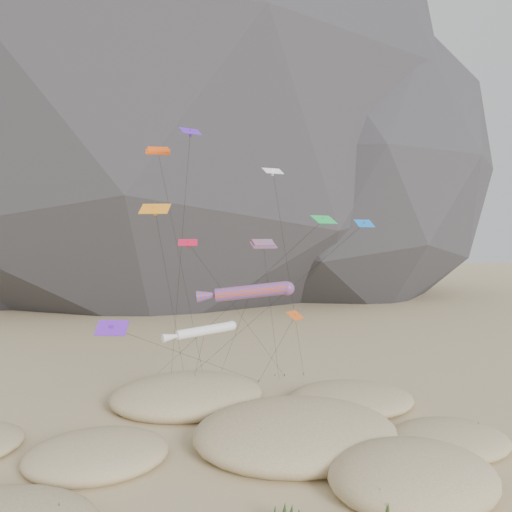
% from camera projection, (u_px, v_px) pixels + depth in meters
% --- Properties ---
extents(ground, '(500.00, 500.00, 0.00)m').
position_uv_depth(ground, '(264.00, 478.00, 36.19)').
color(ground, '#CCB789').
rests_on(ground, ground).
extents(rock_headland, '(226.37, 148.64, 177.50)m').
position_uv_depth(rock_headland, '(172.00, 53.00, 149.44)').
color(rock_headland, black).
rests_on(rock_headland, ground).
extents(dunes, '(51.77, 40.63, 4.10)m').
position_uv_depth(dunes, '(231.00, 439.00, 41.29)').
color(dunes, '#CCB789').
rests_on(dunes, ground).
extents(dune_grass, '(43.66, 29.28, 1.49)m').
position_uv_depth(dune_grass, '(248.00, 450.00, 38.98)').
color(dune_grass, black).
rests_on(dune_grass, ground).
extents(kite_stakes, '(20.93, 5.38, 0.30)m').
position_uv_depth(kite_stakes, '(222.00, 381.00, 60.23)').
color(kite_stakes, '#3F2D1E').
rests_on(kite_stakes, ground).
extents(rainbow_tube_kite, '(8.42, 19.09, 13.72)m').
position_uv_depth(rainbow_tube_kite, '(248.00, 292.00, 43.20)').
color(rainbow_tube_kite, red).
rests_on(rainbow_tube_kite, ground).
extents(white_tube_kite, '(6.50, 17.30, 10.35)m').
position_uv_depth(white_tube_kite, '(202.00, 331.00, 41.47)').
color(white_tube_kite, silver).
rests_on(white_tube_kite, ground).
extents(orange_parafoil, '(7.51, 10.71, 26.67)m').
position_uv_depth(orange_parafoil, '(159.00, 155.00, 50.28)').
color(orange_parafoil, '#EF4C0C').
rests_on(orange_parafoil, ground).
extents(multi_parafoil, '(6.90, 12.72, 17.34)m').
position_uv_depth(multi_parafoil, '(264.00, 246.00, 47.62)').
color(multi_parafoil, red).
rests_on(multi_parafoil, ground).
extents(delta_kites, '(26.32, 21.96, 27.76)m').
position_uv_depth(delta_kites, '(235.00, 238.00, 46.00)').
color(delta_kites, orange).
rests_on(delta_kites, ground).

